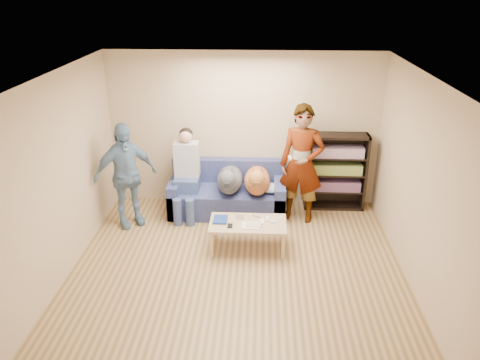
# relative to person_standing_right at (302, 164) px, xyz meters

# --- Properties ---
(ground) EXTENTS (5.00, 5.00, 0.00)m
(ground) POSITION_rel_person_standing_right_xyz_m (-0.94, -1.86, -0.95)
(ground) COLOR brown
(ground) RESTS_ON ground
(ceiling) EXTENTS (5.00, 5.00, 0.00)m
(ceiling) POSITION_rel_person_standing_right_xyz_m (-0.94, -1.86, 1.65)
(ceiling) COLOR white
(ceiling) RESTS_ON ground
(wall_back) EXTENTS (4.50, 0.00, 4.50)m
(wall_back) POSITION_rel_person_standing_right_xyz_m (-0.94, 0.64, 0.35)
(wall_back) COLOR tan
(wall_back) RESTS_ON ground
(wall_front) EXTENTS (4.50, 0.00, 4.50)m
(wall_front) POSITION_rel_person_standing_right_xyz_m (-0.94, -4.36, 0.35)
(wall_front) COLOR tan
(wall_front) RESTS_ON ground
(wall_left) EXTENTS (0.00, 5.00, 5.00)m
(wall_left) POSITION_rel_person_standing_right_xyz_m (-3.19, -1.86, 0.35)
(wall_left) COLOR tan
(wall_left) RESTS_ON ground
(wall_right) EXTENTS (0.00, 5.00, 5.00)m
(wall_right) POSITION_rel_person_standing_right_xyz_m (1.31, -1.86, 0.35)
(wall_right) COLOR tan
(wall_right) RESTS_ON ground
(blanket) EXTENTS (0.37, 0.31, 0.13)m
(blanket) POSITION_rel_person_standing_right_xyz_m (-0.46, 0.10, -0.46)
(blanket) COLOR #ABABB0
(blanket) RESTS_ON sofa
(person_standing_right) EXTENTS (0.79, 0.62, 1.90)m
(person_standing_right) POSITION_rel_person_standing_right_xyz_m (0.00, 0.00, 0.00)
(person_standing_right) COLOR gray
(person_standing_right) RESTS_ON ground
(person_standing_left) EXTENTS (1.04, 0.89, 1.68)m
(person_standing_left) POSITION_rel_person_standing_right_xyz_m (-2.72, -0.31, -0.11)
(person_standing_left) COLOR #6E8FB0
(person_standing_left) RESTS_ON ground
(held_controller) EXTENTS (0.05, 0.13, 0.03)m
(held_controller) POSITION_rel_person_standing_right_xyz_m (-0.20, -0.20, 0.18)
(held_controller) COLOR silver
(held_controller) RESTS_ON person_standing_right
(notebook_blue) EXTENTS (0.20, 0.26, 0.03)m
(notebook_blue) POSITION_rel_person_standing_right_xyz_m (-1.21, -0.91, -0.52)
(notebook_blue) COLOR navy
(notebook_blue) RESTS_ON coffee_table
(papers) EXTENTS (0.26, 0.20, 0.02)m
(papers) POSITION_rel_person_standing_right_xyz_m (-0.76, -1.06, -0.52)
(papers) COLOR white
(papers) RESTS_ON coffee_table
(magazine) EXTENTS (0.22, 0.17, 0.01)m
(magazine) POSITION_rel_person_standing_right_xyz_m (-0.73, -1.04, -0.51)
(magazine) COLOR beige
(magazine) RESTS_ON coffee_table
(camera_silver) EXTENTS (0.11, 0.06, 0.05)m
(camera_silver) POSITION_rel_person_standing_right_xyz_m (-0.93, -0.84, -0.51)
(camera_silver) COLOR #A9A9AE
(camera_silver) RESTS_ON coffee_table
(controller_a) EXTENTS (0.04, 0.13, 0.03)m
(controller_a) POSITION_rel_person_standing_right_xyz_m (-0.53, -0.86, -0.52)
(controller_a) COLOR white
(controller_a) RESTS_ON coffee_table
(controller_b) EXTENTS (0.09, 0.06, 0.03)m
(controller_b) POSITION_rel_person_standing_right_xyz_m (-0.45, -0.94, -0.52)
(controller_b) COLOR silver
(controller_b) RESTS_ON coffee_table
(headphone_cup_a) EXTENTS (0.07, 0.07, 0.02)m
(headphone_cup_a) POSITION_rel_person_standing_right_xyz_m (-0.61, -0.98, -0.52)
(headphone_cup_a) COLOR white
(headphone_cup_a) RESTS_ON coffee_table
(headphone_cup_b) EXTENTS (0.07, 0.07, 0.02)m
(headphone_cup_b) POSITION_rel_person_standing_right_xyz_m (-0.61, -0.90, -0.52)
(headphone_cup_b) COLOR white
(headphone_cup_b) RESTS_ON coffee_table
(pen_orange) EXTENTS (0.13, 0.06, 0.01)m
(pen_orange) POSITION_rel_person_standing_right_xyz_m (-0.83, -1.12, -0.53)
(pen_orange) COLOR orange
(pen_orange) RESTS_ON coffee_table
(pen_black) EXTENTS (0.13, 0.08, 0.01)m
(pen_black) POSITION_rel_person_standing_right_xyz_m (-0.69, -0.78, -0.53)
(pen_black) COLOR black
(pen_black) RESTS_ON coffee_table
(wallet) EXTENTS (0.07, 0.12, 0.02)m
(wallet) POSITION_rel_person_standing_right_xyz_m (-1.06, -1.08, -0.52)
(wallet) COLOR black
(wallet) RESTS_ON coffee_table
(sofa) EXTENTS (1.90, 0.85, 0.82)m
(sofa) POSITION_rel_person_standing_right_xyz_m (-1.19, 0.24, -0.67)
(sofa) COLOR #515B93
(sofa) RESTS_ON ground
(person_seated) EXTENTS (0.40, 0.73, 1.47)m
(person_seated) POSITION_rel_person_standing_right_xyz_m (-1.84, 0.11, -0.18)
(person_seated) COLOR #3C5B84
(person_seated) RESTS_ON sofa
(dog_gray) EXTENTS (0.42, 1.25, 0.60)m
(dog_gray) POSITION_rel_person_standing_right_xyz_m (-1.14, 0.06, -0.31)
(dog_gray) COLOR #4F525A
(dog_gray) RESTS_ON sofa
(dog_tan) EXTENTS (0.42, 1.17, 0.61)m
(dog_tan) POSITION_rel_person_standing_right_xyz_m (-0.69, 0.05, -0.31)
(dog_tan) COLOR #C6783C
(dog_tan) RESTS_ON sofa
(coffee_table) EXTENTS (1.10, 0.60, 0.42)m
(coffee_table) POSITION_rel_person_standing_right_xyz_m (-0.81, -0.96, -0.58)
(coffee_table) COLOR #D4BB82
(coffee_table) RESTS_ON ground
(bookshelf) EXTENTS (1.00, 0.34, 1.30)m
(bookshelf) POSITION_rel_person_standing_right_xyz_m (0.61, 0.47, -0.27)
(bookshelf) COLOR black
(bookshelf) RESTS_ON ground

